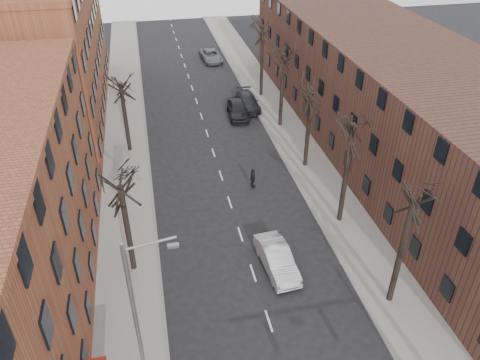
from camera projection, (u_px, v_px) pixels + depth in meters
sidewalk_left at (126, 145)px, 44.63m from camera, size 4.00×90.00×0.15m
sidewalk_right at (286, 129)px, 47.41m from camera, size 4.00×90.00×0.15m
building_left_far at (34, 50)px, 46.76m from camera, size 12.00×28.00×14.00m
building_right at (391, 97)px, 42.01m from camera, size 12.00×50.00×10.00m
tree_right_b at (389, 300)px, 28.63m from camera, size 5.20×5.20×10.80m
tree_right_c at (339, 221)px, 35.15m from camera, size 5.20×5.20×11.60m
tree_right_d at (305, 166)px, 41.68m from camera, size 5.20×5.20×10.00m
tree_right_e at (280, 126)px, 48.20m from camera, size 5.20×5.20×10.80m
tree_right_f at (261, 96)px, 54.73m from camera, size 5.20×5.20×11.60m
tree_left_a at (134, 269)px, 30.88m from camera, size 5.20×5.20×9.50m
tree_left_b at (130, 151)px, 43.93m from camera, size 5.20×5.20×9.50m
streetlight at (137, 308)px, 21.69m from camera, size 2.45×0.22×9.03m
silver_sedan at (277, 259)px, 30.54m from camera, size 2.11×4.99×1.60m
parked_car_near at (238, 109)px, 49.61m from camera, size 2.37×5.14×1.71m
parked_car_mid at (248, 102)px, 51.44m from camera, size 2.21×5.31×1.53m
parked_car_far at (211, 56)px, 64.34m from camera, size 2.86×5.39×1.44m
pedestrian_crossing at (253, 178)px, 38.35m from camera, size 0.47×1.07×1.82m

